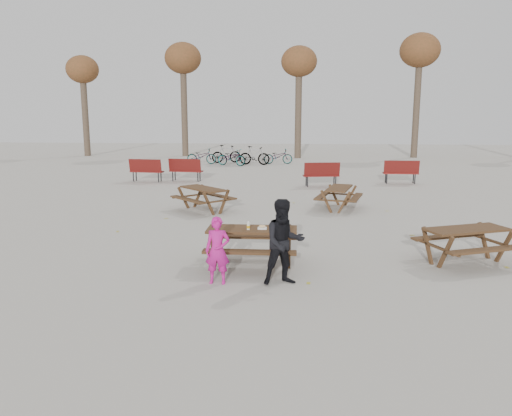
# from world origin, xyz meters

# --- Properties ---
(ground) EXTENTS (80.00, 80.00, 0.00)m
(ground) POSITION_xyz_m (0.00, 0.00, 0.00)
(ground) COLOR gray
(ground) RESTS_ON ground
(main_picnic_table) EXTENTS (1.80, 1.45, 0.78)m
(main_picnic_table) POSITION_xyz_m (0.00, 0.00, 0.59)
(main_picnic_table) COLOR #351D13
(main_picnic_table) RESTS_ON ground
(food_tray) EXTENTS (0.18, 0.11, 0.03)m
(food_tray) POSITION_xyz_m (0.21, -0.05, 0.79)
(food_tray) COLOR white
(food_tray) RESTS_ON main_picnic_table
(bread_roll) EXTENTS (0.14, 0.06, 0.05)m
(bread_roll) POSITION_xyz_m (0.21, -0.05, 0.83)
(bread_roll) COLOR tan
(bread_roll) RESTS_ON food_tray
(soda_bottle) EXTENTS (0.07, 0.07, 0.17)m
(soda_bottle) POSITION_xyz_m (-0.06, -0.12, 0.85)
(soda_bottle) COLOR silver
(soda_bottle) RESTS_ON main_picnic_table
(child) EXTENTS (0.45, 0.30, 1.23)m
(child) POSITION_xyz_m (-0.53, -1.12, 0.62)
(child) COLOR #B5167A
(child) RESTS_ON ground
(adult) EXTENTS (0.91, 0.80, 1.56)m
(adult) POSITION_xyz_m (0.67, -1.07, 0.78)
(adult) COLOR black
(adult) RESTS_ON ground
(picnic_table_east) EXTENTS (2.10, 1.91, 0.74)m
(picnic_table_east) POSITION_xyz_m (4.38, 0.52, 0.37)
(picnic_table_east) COLOR #351D13
(picnic_table_east) RESTS_ON ground
(picnic_table_north) EXTENTS (2.19, 2.19, 0.74)m
(picnic_table_north) POSITION_xyz_m (-2.03, 5.57, 0.37)
(picnic_table_north) COLOR #351D13
(picnic_table_north) RESTS_ON ground
(picnic_table_far) EXTENTS (1.68, 1.91, 0.71)m
(picnic_table_far) POSITION_xyz_m (2.26, 6.23, 0.35)
(picnic_table_far) COLOR #351D13
(picnic_table_far) RESTS_ON ground
(park_bench_row) EXTENTS (12.82, 1.89, 1.03)m
(park_bench_row) POSITION_xyz_m (-0.62, 12.04, 0.52)
(park_bench_row) COLOR maroon
(park_bench_row) RESTS_ON ground
(bicycle_row) EXTENTS (6.38, 2.84, 1.10)m
(bicycle_row) POSITION_xyz_m (-2.61, 20.03, 0.50)
(bicycle_row) COLOR black
(bicycle_row) RESTS_ON ground
(tree_row) EXTENTS (32.17, 3.52, 8.26)m
(tree_row) POSITION_xyz_m (0.90, 25.15, 6.19)
(tree_row) COLOR #382B21
(tree_row) RESTS_ON ground
(fallen_leaves) EXTENTS (11.00, 11.00, 0.01)m
(fallen_leaves) POSITION_xyz_m (0.50, 2.50, 0.00)
(fallen_leaves) COLOR #ADA429
(fallen_leaves) RESTS_ON ground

